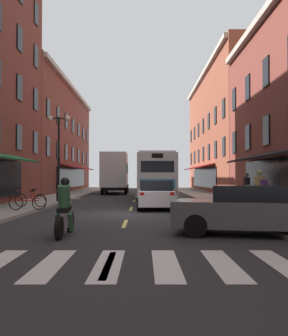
{
  "coord_description": "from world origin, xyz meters",
  "views": [
    {
      "loc": [
        0.68,
        -17.52,
        1.68
      ],
      "look_at": [
        0.59,
        9.62,
        2.27
      ],
      "focal_mm": 42.01,
      "sensor_mm": 36.0,
      "label": 1
    }
  ],
  "objects_px": {
    "sedan_mid": "(252,209)",
    "bicycle_near": "(29,202)",
    "transit_bus": "(156,176)",
    "box_truck": "(117,173)",
    "sedan_near": "(157,194)",
    "pedestrian_near": "(261,192)",
    "bicycle_mid": "(32,200)",
    "motorcycle_rider": "(66,211)",
    "pedestrian_mid": "(248,188)",
    "street_lamp_twin": "(60,154)"
  },
  "relations": [
    {
      "from": "motorcycle_rider",
      "to": "bicycle_near",
      "type": "bearing_deg",
      "value": 114.0
    },
    {
      "from": "pedestrian_mid",
      "to": "street_lamp_twin",
      "type": "bearing_deg",
      "value": -39.88
    },
    {
      "from": "sedan_near",
      "to": "pedestrian_near",
      "type": "distance_m",
      "value": 6.64
    },
    {
      "from": "motorcycle_rider",
      "to": "pedestrian_near",
      "type": "height_order",
      "value": "pedestrian_near"
    },
    {
      "from": "bicycle_mid",
      "to": "pedestrian_near",
      "type": "xyz_separation_m",
      "value": [
        10.16,
        -4.99,
        0.59
      ]
    },
    {
      "from": "sedan_near",
      "to": "bicycle_near",
      "type": "height_order",
      "value": "sedan_near"
    },
    {
      "from": "box_truck",
      "to": "bicycle_mid",
      "type": "bearing_deg",
      "value": -98.86
    },
    {
      "from": "pedestrian_near",
      "to": "motorcycle_rider",
      "type": "bearing_deg",
      "value": -171.33
    },
    {
      "from": "bicycle_near",
      "to": "pedestrian_near",
      "type": "xyz_separation_m",
      "value": [
        9.79,
        -3.21,
        0.59
      ]
    },
    {
      "from": "motorcycle_rider",
      "to": "sedan_mid",
      "type": "bearing_deg",
      "value": 2.73
    },
    {
      "from": "pedestrian_near",
      "to": "sedan_near",
      "type": "bearing_deg",
      "value": 103.6
    },
    {
      "from": "transit_bus",
      "to": "sedan_near",
      "type": "relative_size",
      "value": 2.71
    },
    {
      "from": "transit_bus",
      "to": "motorcycle_rider",
      "type": "height_order",
      "value": "transit_bus"
    },
    {
      "from": "sedan_mid",
      "to": "pedestrian_near",
      "type": "distance_m",
      "value": 3.85
    },
    {
      "from": "sedan_mid",
      "to": "pedestrian_mid",
      "type": "bearing_deg",
      "value": 75.82
    },
    {
      "from": "bicycle_mid",
      "to": "pedestrian_near",
      "type": "relative_size",
      "value": 0.94
    },
    {
      "from": "street_lamp_twin",
      "to": "box_truck",
      "type": "bearing_deg",
      "value": 79.69
    },
    {
      "from": "sedan_near",
      "to": "bicycle_near",
      "type": "distance_m",
      "value": 6.39
    },
    {
      "from": "box_truck",
      "to": "sedan_near",
      "type": "xyz_separation_m",
      "value": [
        3.45,
        -18.24,
        -1.26
      ]
    },
    {
      "from": "sedan_mid",
      "to": "transit_bus",
      "type": "bearing_deg",
      "value": 96.83
    },
    {
      "from": "transit_bus",
      "to": "box_truck",
      "type": "distance_m",
      "value": 9.34
    },
    {
      "from": "sedan_mid",
      "to": "pedestrian_near",
      "type": "bearing_deg",
      "value": 69.52
    },
    {
      "from": "box_truck",
      "to": "bicycle_mid",
      "type": "relative_size",
      "value": 4.62
    },
    {
      "from": "transit_bus",
      "to": "sedan_mid",
      "type": "height_order",
      "value": "transit_bus"
    },
    {
      "from": "box_truck",
      "to": "pedestrian_near",
      "type": "distance_m",
      "value": 24.78
    },
    {
      "from": "transit_bus",
      "to": "motorcycle_rider",
      "type": "relative_size",
      "value": 5.66
    },
    {
      "from": "pedestrian_near",
      "to": "pedestrian_mid",
      "type": "relative_size",
      "value": 1.03
    },
    {
      "from": "transit_bus",
      "to": "box_truck",
      "type": "bearing_deg",
      "value": 113.13
    },
    {
      "from": "sedan_near",
      "to": "bicycle_near",
      "type": "bearing_deg",
      "value": -159.68
    },
    {
      "from": "box_truck",
      "to": "sedan_near",
      "type": "bearing_deg",
      "value": -79.3
    },
    {
      "from": "transit_bus",
      "to": "box_truck",
      "type": "height_order",
      "value": "box_truck"
    },
    {
      "from": "transit_bus",
      "to": "pedestrian_near",
      "type": "xyz_separation_m",
      "value": [
        3.58,
        -15.08,
        -0.65
      ]
    },
    {
      "from": "transit_bus",
      "to": "sedan_mid",
      "type": "relative_size",
      "value": 2.54
    },
    {
      "from": "sedan_near",
      "to": "street_lamp_twin",
      "type": "xyz_separation_m",
      "value": [
        -5.98,
        4.29,
        2.36
      ]
    },
    {
      "from": "pedestrian_near",
      "to": "sedan_mid",
      "type": "bearing_deg",
      "value": -131.86
    },
    {
      "from": "bicycle_near",
      "to": "transit_bus",
      "type": "bearing_deg",
      "value": 62.39
    },
    {
      "from": "bicycle_near",
      "to": "pedestrian_mid",
      "type": "height_order",
      "value": "pedestrian_mid"
    },
    {
      "from": "pedestrian_mid",
      "to": "pedestrian_near",
      "type": "bearing_deg",
      "value": 51.53
    },
    {
      "from": "sedan_mid",
      "to": "bicycle_mid",
      "type": "bearing_deg",
      "value": 135.78
    },
    {
      "from": "bicycle_mid",
      "to": "street_lamp_twin",
      "type": "xyz_separation_m",
      "value": [
        0.38,
        4.73,
        2.61
      ]
    },
    {
      "from": "box_truck",
      "to": "pedestrian_near",
      "type": "bearing_deg",
      "value": -72.98
    },
    {
      "from": "box_truck",
      "to": "motorcycle_rider",
      "type": "distance_m",
      "value": 27.55
    },
    {
      "from": "sedan_mid",
      "to": "bicycle_near",
      "type": "bearing_deg",
      "value": 141.14
    },
    {
      "from": "motorcycle_rider",
      "to": "bicycle_mid",
      "type": "bearing_deg",
      "value": 111.7
    },
    {
      "from": "box_truck",
      "to": "bicycle_near",
      "type": "xyz_separation_m",
      "value": [
        -2.54,
        -20.46,
        -1.5
      ]
    },
    {
      "from": "sedan_mid",
      "to": "street_lamp_twin",
      "type": "bearing_deg",
      "value": 122.38
    },
    {
      "from": "street_lamp_twin",
      "to": "sedan_mid",
      "type": "bearing_deg",
      "value": -57.62
    },
    {
      "from": "transit_bus",
      "to": "bicycle_near",
      "type": "relative_size",
      "value": 6.86
    },
    {
      "from": "street_lamp_twin",
      "to": "bicycle_mid",
      "type": "bearing_deg",
      "value": -94.54
    },
    {
      "from": "box_truck",
      "to": "pedestrian_near",
      "type": "height_order",
      "value": "box_truck"
    }
  ]
}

